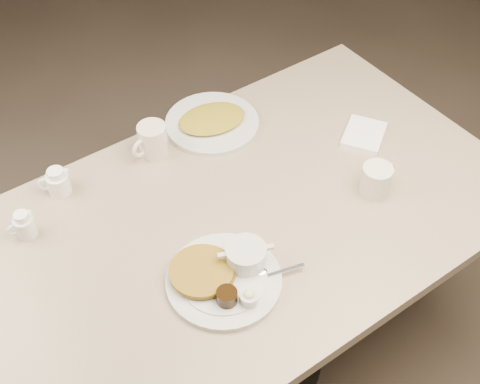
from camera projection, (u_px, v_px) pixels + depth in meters
diner_table at (244, 253)px, 1.83m from camera, size 1.50×0.90×0.75m
main_plate at (225, 273)px, 1.54m from camera, size 0.38×0.38×0.07m
coffee_mug_near at (377, 179)px, 1.73m from camera, size 0.12×0.09×0.09m
napkin at (364, 135)px, 1.91m from camera, size 0.18×0.17×0.02m
coffee_mug_far at (152, 140)px, 1.83m from camera, size 0.13×0.10×0.10m
creamer_left at (24, 225)px, 1.63m from camera, size 0.08×0.07×0.08m
creamer_right at (58, 182)px, 1.73m from camera, size 0.09×0.07×0.08m
hash_plate at (212, 122)px, 1.94m from camera, size 0.34×0.34×0.04m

